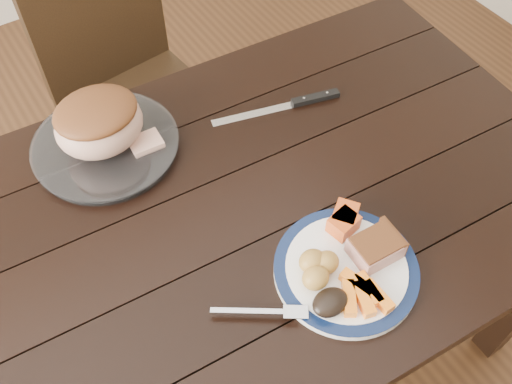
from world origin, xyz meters
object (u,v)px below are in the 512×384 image
carving_knife (300,102)px  pork_slice (375,248)px  dining_table (221,241)px  chair_far (127,79)px  roast_joint (99,125)px  serving_platter (106,146)px  dinner_plate (346,270)px  fork (267,312)px

carving_knife → pork_slice: bearing=-92.5°
dining_table → pork_slice: pork_slice is taller
chair_far → roast_joint: size_ratio=4.82×
dining_table → serving_platter: 0.34m
chair_far → dinner_plate: (0.04, -0.98, 0.23)m
chair_far → dining_table: bearing=76.2°
dining_table → roast_joint: size_ratio=8.59×
roast_joint → pork_slice: bearing=-59.9°
chair_far → roast_joint: (-0.21, -0.44, 0.31)m
roast_joint → carving_knife: 0.47m
serving_platter → dining_table: bearing=-68.7°
serving_platter → carving_knife: 0.47m
dining_table → carving_knife: size_ratio=5.26×
dinner_plate → pork_slice: size_ratio=3.07×
chair_far → serving_platter: (-0.21, -0.44, 0.23)m
chair_far → pork_slice: size_ratio=10.25×
chair_far → fork: size_ratio=5.94×
dinner_plate → carving_knife: dinner_plate is taller
serving_platter → fork: (0.08, -0.54, 0.01)m
dinner_plate → dining_table: bearing=119.7°
serving_platter → pork_slice: (0.32, -0.55, 0.03)m
dinner_plate → pork_slice: bearing=-4.8°
carving_knife → dining_table: bearing=-137.3°
roast_joint → carving_knife: size_ratio=0.61×
dinner_plate → fork: fork is taller
dinner_plate → roast_joint: bearing=115.2°
serving_platter → pork_slice: size_ratio=3.53×
fork → carving_knife: 0.56m
chair_far → dinner_plate: chair_far is taller
roast_joint → chair_far: bearing=64.1°
serving_platter → carving_knife: bearing=-15.0°
pork_slice → roast_joint: roast_joint is taller
dinner_plate → carving_knife: size_ratio=0.89×
dining_table → dinner_plate: 0.30m
dining_table → fork: size_ratio=10.58×
dinner_plate → pork_slice: pork_slice is taller
dinner_plate → serving_platter: 0.60m
dining_table → dinner_plate: (0.14, -0.25, 0.10)m
fork → chair_far: bearing=116.5°
dining_table → serving_platter: serving_platter is taller
chair_far → carving_knife: chair_far is taller
roast_joint → serving_platter: bearing=0.0°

